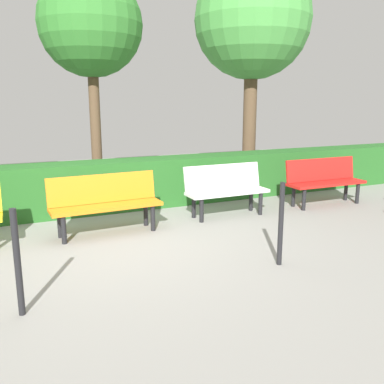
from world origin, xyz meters
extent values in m
plane|color=gray|center=(0.00, 0.00, 0.00)|extent=(17.45, 17.45, 0.00)
cube|color=red|center=(-4.11, -0.46, 0.41)|extent=(1.57, 0.44, 0.05)
cube|color=red|center=(-4.11, -0.65, 0.65)|extent=(1.56, 0.13, 0.42)
cylinder|color=black|center=(-4.74, -0.30, 0.20)|extent=(0.07, 0.07, 0.39)
cylinder|color=black|center=(-4.74, -0.60, 0.20)|extent=(0.07, 0.07, 0.39)
cylinder|color=black|center=(-3.48, -0.32, 0.20)|extent=(0.07, 0.07, 0.39)
cylinder|color=black|center=(-3.48, -0.62, 0.20)|extent=(0.07, 0.07, 0.39)
cube|color=white|center=(-2.05, -0.55, 0.41)|extent=(1.42, 0.43, 0.05)
cube|color=white|center=(-2.05, -0.74, 0.65)|extent=(1.42, 0.13, 0.42)
cylinder|color=black|center=(-2.61, -0.40, 0.20)|extent=(0.07, 0.07, 0.39)
cylinder|color=black|center=(-2.61, -0.70, 0.20)|extent=(0.07, 0.07, 0.39)
cylinder|color=black|center=(-1.49, -0.41, 0.20)|extent=(0.07, 0.07, 0.39)
cylinder|color=black|center=(-1.49, -0.71, 0.20)|extent=(0.07, 0.07, 0.39)
cube|color=orange|center=(0.03, -0.44, 0.41)|extent=(1.62, 0.48, 0.05)
cube|color=orange|center=(0.04, -0.62, 0.65)|extent=(1.60, 0.17, 0.42)
cylinder|color=black|center=(-0.63, -0.31, 0.20)|extent=(0.07, 0.07, 0.39)
cylinder|color=black|center=(-0.62, -0.61, 0.20)|extent=(0.07, 0.07, 0.39)
cylinder|color=black|center=(0.67, -0.26, 0.20)|extent=(0.07, 0.07, 0.39)
cylinder|color=black|center=(0.68, -0.56, 0.20)|extent=(0.07, 0.07, 0.39)
cube|color=#266023|center=(-0.94, -1.82, 0.44)|extent=(13.45, 0.67, 0.88)
cylinder|color=brown|center=(-4.17, -3.27, 1.47)|extent=(0.32, 0.32, 2.94)
sphere|color=#479942|center=(-4.17, -3.27, 3.75)|extent=(2.69, 2.69, 2.69)
cylinder|color=brown|center=(-0.47, -3.33, 1.39)|extent=(0.22, 0.22, 2.78)
sphere|color=#337A2D|center=(-0.47, -3.33, 3.40)|extent=(2.05, 2.05, 2.05)
cylinder|color=black|center=(-1.55, 1.58, 0.50)|extent=(0.06, 0.06, 1.00)
cylinder|color=black|center=(1.30, 1.58, 0.50)|extent=(0.06, 0.06, 1.00)
camera|label=1|loc=(1.34, 5.38, 1.90)|focal=38.84mm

